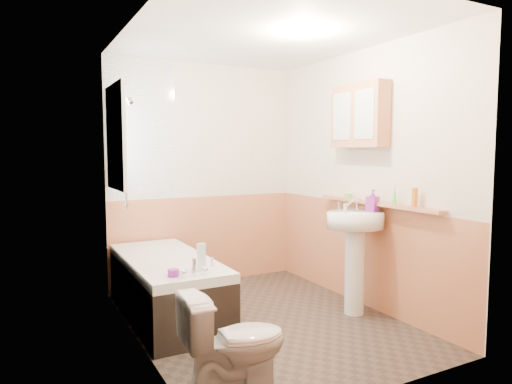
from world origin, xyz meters
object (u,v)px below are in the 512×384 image
sink (355,241)px  medicine_cabinet (359,116)px  bathtub (167,285)px  pine_shelf (376,203)px  toilet (235,344)px

sink → medicine_cabinet: size_ratio=1.61×
bathtub → medicine_cabinet: 2.41m
sink → medicine_cabinet: (0.17, 0.18, 1.17)m
pine_shelf → bathtub: bearing=155.8°
medicine_cabinet → bathtub: bearing=161.8°
bathtub → sink: size_ratio=1.53×
sink → pine_shelf: (0.20, -0.04, 0.35)m
toilet → sink: 1.81m
bathtub → medicine_cabinet: bearing=-18.2°
toilet → pine_shelf: bearing=-63.9°
toilet → medicine_cabinet: (1.77, 0.95, 1.53)m
toilet → bathtub: bearing=2.9°
bathtub → pine_shelf: (1.77, -0.79, 0.75)m
sink → pine_shelf: bearing=-24.3°
sink → pine_shelf: sink is taller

